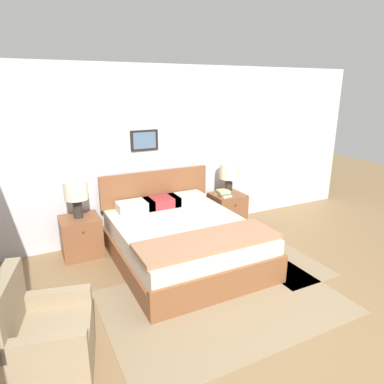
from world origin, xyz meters
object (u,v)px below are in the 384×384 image
Objects in this scene: nightstand_near_window at (81,236)px; table_lamp_by_door at (229,173)px; nightstand_by_door at (227,210)px; bed at (183,240)px; table_lamp_near_window at (76,193)px; armchair at (44,341)px.

nightstand_near_window is 2.50m from table_lamp_by_door.
table_lamp_by_door is (0.02, 0.01, 0.64)m from nightstand_by_door.
nightstand_near_window is 2.40m from nightstand_by_door.
bed is 1.57m from table_lamp_near_window.
armchair is 1.74× the size of table_lamp_near_window.
bed is 1.43m from nightstand_near_window.
bed is 2.33× the size of armchair.
bed is 4.05× the size of table_lamp_by_door.
table_lamp_by_door reaches higher than nightstand_by_door.
table_lamp_near_window is (-1.21, 0.80, 0.62)m from bed.
table_lamp_near_window is 1.00× the size of table_lamp_by_door.
nightstand_near_window is 1.00× the size of nightstand_by_door.
table_lamp_near_window is at bearing 180.00° from table_lamp_by_door.
bed is at bearing -33.19° from nightstand_near_window.
bed is 4.05× the size of table_lamp_near_window.
table_lamp_by_door is at bearing 30.09° from nightstand_by_door.
armchair is 1.74× the size of table_lamp_by_door.
nightstand_near_window is at bearing 146.81° from bed.
armchair is (-1.83, -1.22, 0.00)m from bed.
armchair reaches higher than nightstand_near_window.
bed is at bearing 137.09° from armchair.
table_lamp_near_window is at bearing 146.62° from bed.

